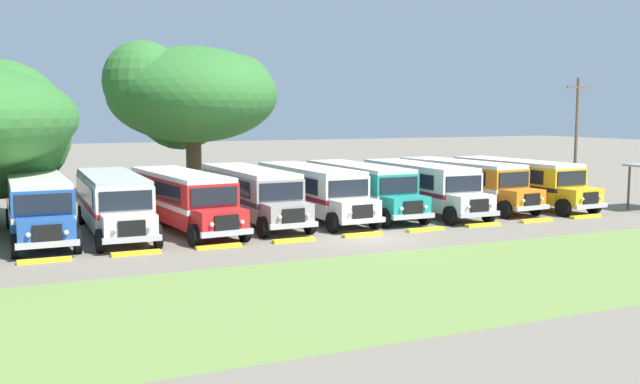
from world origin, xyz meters
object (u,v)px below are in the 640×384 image
(parked_bus_slot_2, at_px, (182,197))
(parked_bus_slot_7, at_px, (463,181))
(parked_bus_slot_1, at_px, (113,200))
(utility_pole, at_px, (576,137))
(parked_bus_slot_4, at_px, (311,189))
(parked_bus_slot_5, at_px, (360,186))
(broad_shade_tree, at_px, (191,95))
(parked_bus_slot_6, at_px, (420,185))
(parked_bus_slot_0, at_px, (38,203))
(parked_bus_slot_8, at_px, (518,180))
(parked_bus_slot_3, at_px, (250,192))

(parked_bus_slot_2, relative_size, parked_bus_slot_7, 1.00)
(parked_bus_slot_1, distance_m, utility_pole, 28.58)
(parked_bus_slot_4, xyz_separation_m, utility_pole, (17.79, -1.36, 2.66))
(parked_bus_slot_1, bearing_deg, parked_bus_slot_5, 93.71)
(parked_bus_slot_2, xyz_separation_m, broad_shade_tree, (3.92, 13.36, 5.38))
(parked_bus_slot_1, bearing_deg, parked_bus_slot_6, 90.56)
(parked_bus_slot_0, xyz_separation_m, parked_bus_slot_5, (17.19, 0.42, 0.00))
(parked_bus_slot_2, height_order, parked_bus_slot_8, same)
(broad_shade_tree, relative_size, utility_pole, 1.61)
(parked_bus_slot_7, bearing_deg, parked_bus_slot_3, -93.74)
(parked_bus_slot_6, bearing_deg, utility_pole, 86.94)
(parked_bus_slot_4, distance_m, parked_bus_slot_8, 13.92)
(broad_shade_tree, bearing_deg, parked_bus_slot_6, -52.70)
(parked_bus_slot_4, xyz_separation_m, parked_bus_slot_8, (13.91, -0.56, 0.00))
(parked_bus_slot_1, distance_m, parked_bus_slot_8, 24.56)
(parked_bus_slot_5, bearing_deg, parked_bus_slot_8, 86.02)
(parked_bus_slot_1, relative_size, parked_bus_slot_3, 1.00)
(parked_bus_slot_4, bearing_deg, parked_bus_slot_0, -90.96)
(parked_bus_slot_0, height_order, parked_bus_slot_7, same)
(parked_bus_slot_1, relative_size, utility_pole, 1.36)
(parked_bus_slot_7, bearing_deg, parked_bus_slot_8, 72.64)
(parked_bus_slot_3, bearing_deg, parked_bus_slot_0, -89.58)
(parked_bus_slot_0, height_order, parked_bus_slot_3, same)
(parked_bus_slot_5, relative_size, parked_bus_slot_6, 1.00)
(parked_bus_slot_0, bearing_deg, parked_bus_slot_6, 88.52)
(parked_bus_slot_8, bearing_deg, parked_bus_slot_3, -95.07)
(parked_bus_slot_2, height_order, broad_shade_tree, broad_shade_tree)
(parked_bus_slot_7, height_order, parked_bus_slot_8, same)
(parked_bus_slot_3, height_order, broad_shade_tree, broad_shade_tree)
(parked_bus_slot_0, bearing_deg, parked_bus_slot_2, 85.80)
(parked_bus_slot_2, bearing_deg, broad_shade_tree, 158.12)
(parked_bus_slot_4, relative_size, parked_bus_slot_7, 0.99)
(parked_bus_slot_2, bearing_deg, parked_bus_slot_8, 84.65)
(broad_shade_tree, bearing_deg, parked_bus_slot_5, -62.25)
(parked_bus_slot_0, xyz_separation_m, parked_bus_slot_2, (6.69, -0.44, 0.00))
(parked_bus_slot_1, height_order, parked_bus_slot_4, same)
(parked_bus_slot_3, xyz_separation_m, utility_pole, (21.27, -1.47, 2.66))
(parked_bus_slot_4, bearing_deg, broad_shade_tree, -166.75)
(parked_bus_slot_7, height_order, utility_pole, utility_pole)
(parked_bus_slot_0, height_order, parked_bus_slot_2, same)
(parked_bus_slot_3, xyz_separation_m, parked_bus_slot_7, (13.82, 0.16, 0.00))
(parked_bus_slot_2, distance_m, parked_bus_slot_3, 3.90)
(parked_bus_slot_0, relative_size, parked_bus_slot_1, 1.00)
(parked_bus_slot_6, bearing_deg, broad_shade_tree, -141.57)
(parked_bus_slot_7, bearing_deg, parked_bus_slot_5, -94.16)
(parked_bus_slot_5, xyz_separation_m, broad_shade_tree, (-6.58, 12.50, 5.38))
(parked_bus_slot_7, distance_m, utility_pole, 8.08)
(parked_bus_slot_7, distance_m, broad_shade_tree, 19.31)
(parked_bus_slot_3, relative_size, parked_bus_slot_8, 1.00)
(parked_bus_slot_3, height_order, parked_bus_slot_6, same)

